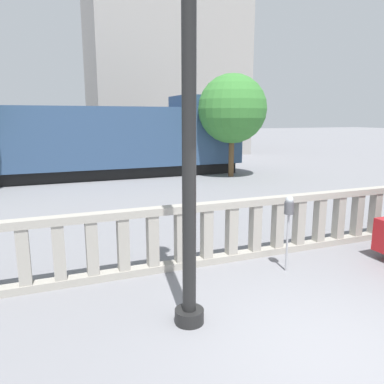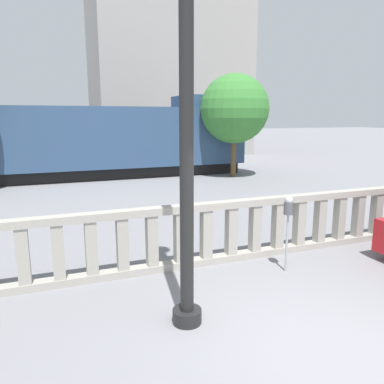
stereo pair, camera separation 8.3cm
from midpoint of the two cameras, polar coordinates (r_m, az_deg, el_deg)
name	(u,v)px [view 1 (the left image)]	position (r m, az deg, el deg)	size (l,w,h in m)	color
ground_plane	(330,353)	(5.35, 19.86, -22.02)	(160.00, 160.00, 0.00)	slate
balustrade	(219,232)	(7.52, 3.87, -6.15)	(16.75, 0.24, 1.25)	#9E998E
lamppost	(189,43)	(4.96, -0.99, 21.74)	(0.42, 0.42, 6.95)	black
parking_meter	(289,211)	(7.15, 14.23, -2.82)	(0.18, 0.18, 1.46)	#99999E
train_near	(24,142)	(18.54, -24.33, 6.93)	(20.99, 3.07, 3.95)	black
train_far	(101,129)	(33.93, -13.78, 9.38)	(20.80, 2.76, 4.18)	black
building_block	(165,64)	(30.96, -4.26, 18.82)	(11.53, 7.45, 13.82)	gray
tree_right	(232,109)	(18.37, 6.02, 12.48)	(3.29, 3.29, 4.91)	brown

